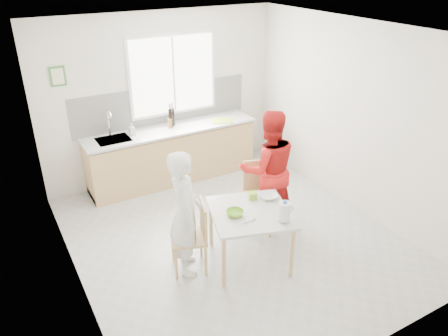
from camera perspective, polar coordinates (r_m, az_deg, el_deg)
The scene contains 21 objects.
ground at distance 6.00m, azimuth 1.08°, elevation -8.96°, with size 4.50×4.50×0.00m, color #B7B7B2.
room_shell at distance 5.22m, azimuth 1.24°, elevation 5.93°, with size 4.50×4.50×4.50m.
window at distance 7.19m, azimuth -6.67°, elevation 11.98°, with size 1.50×0.06×1.30m.
backsplash at distance 7.26m, azimuth -7.97°, elevation 8.14°, with size 3.00×0.02×0.65m, color white.
picture_frame at distance 6.68m, azimuth -20.91°, elevation 11.12°, with size 0.22×0.03×0.28m.
kitchen_counter at distance 7.31m, azimuth -6.74°, elevation 1.52°, with size 2.84×0.64×1.37m.
dining_table at distance 5.25m, azimuth 3.43°, elevation -6.35°, with size 1.16×1.16×0.71m.
chair_left at distance 5.21m, azimuth -3.96°, elevation -8.55°, with size 0.51×0.51×0.89m.
chair_far at distance 6.07m, azimuth 4.60°, elevation -2.93°, with size 0.53×0.53×0.91m.
person_white at distance 5.04m, azimuth -5.10°, elevation -5.94°, with size 0.57×0.37×1.56m, color white.
person_red at distance 5.91m, azimuth 5.79°, elevation -0.19°, with size 0.82×0.64×1.68m, color red.
bowl_green at distance 5.11m, azimuth 1.43°, elevation -5.92°, with size 0.20×0.20×0.06m, color #7AC02C.
bowl_white at distance 5.47m, azimuth 5.83°, elevation -3.71°, with size 0.22×0.22×0.05m, color white.
milk_jug at distance 5.00m, azimuth 7.93°, elevation -5.61°, with size 0.19×0.14×0.24m.
green_box at distance 5.44m, azimuth 3.73°, elevation -3.62°, with size 0.10×0.10×0.09m, color #7EB529.
spoon at distance 5.00m, azimuth 3.22°, elevation -6.99°, with size 0.01×0.01×0.16m, color #A5A5AA.
cutting_board at distance 7.37m, azimuth -0.25°, elevation 6.20°, with size 0.35×0.25×0.01m, color #A4C92E.
wine_bottle_a at distance 7.09m, azimuth -7.01°, elevation 6.52°, with size 0.07×0.07×0.32m, color black.
wine_bottle_b at distance 7.18m, azimuth -6.73°, elevation 6.70°, with size 0.07×0.07×0.30m, color black.
jar_amber at distance 7.09m, azimuth -7.09°, elevation 5.82°, with size 0.06×0.06×0.16m, color #956320.
soap_bottle at distance 6.92m, azimuth -11.95°, elevation 4.98°, with size 0.08×0.08×0.18m, color #999999.
Camera 1 is at (-2.52, -4.19, 3.47)m, focal length 35.00 mm.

